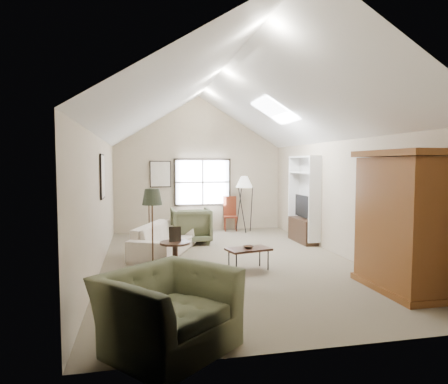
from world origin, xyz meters
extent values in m
cube|color=#675B49|center=(0.00, 0.00, 0.00)|extent=(5.00, 8.00, 0.01)
cube|color=tan|center=(0.00, 4.00, 1.25)|extent=(5.00, 0.01, 2.50)
cube|color=tan|center=(0.00, -4.00, 1.25)|extent=(5.00, 0.01, 2.50)
cube|color=tan|center=(-2.50, 0.00, 1.25)|extent=(0.01, 8.00, 2.50)
cube|color=tan|center=(2.50, 0.00, 1.25)|extent=(0.01, 8.00, 2.50)
cube|color=black|center=(0.10, 3.96, 1.45)|extent=(1.72, 0.08, 1.42)
cube|color=black|center=(-2.47, 0.30, 1.75)|extent=(0.68, 0.04, 0.88)
cube|color=black|center=(-1.15, 3.97, 1.70)|extent=(0.62, 0.04, 0.78)
cube|color=brown|center=(2.18, -2.40, 1.10)|extent=(0.60, 1.50, 2.20)
cube|color=white|center=(2.34, 1.60, 1.15)|extent=(0.32, 1.30, 2.10)
cube|color=#382316|center=(2.32, 1.60, 0.30)|extent=(0.34, 1.18, 0.60)
cube|color=black|center=(2.32, 1.60, 0.92)|extent=(0.05, 0.90, 0.55)
imported|color=silver|center=(-1.23, 1.02, 0.33)|extent=(1.68, 2.41, 0.66)
imported|color=#525B3F|center=(-1.48, -3.67, 0.42)|extent=(1.73, 1.70, 0.84)
imported|color=#515A3F|center=(-0.50, 2.07, 0.45)|extent=(0.96, 0.98, 0.89)
cube|color=#331D15|center=(0.23, -0.74, 0.21)|extent=(0.89, 0.62, 0.41)
imported|color=#3D2019|center=(0.23, -0.74, 0.44)|extent=(0.23, 0.23, 0.05)
cylinder|color=#382417|center=(-1.13, -0.58, 0.28)|extent=(0.74, 0.74, 0.56)
cube|color=brown|center=(0.90, 3.70, 0.51)|extent=(0.44, 0.44, 1.02)
camera|label=1|loc=(-1.76, -7.87, 1.99)|focal=32.00mm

